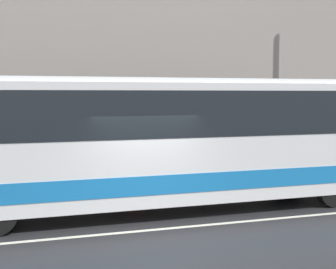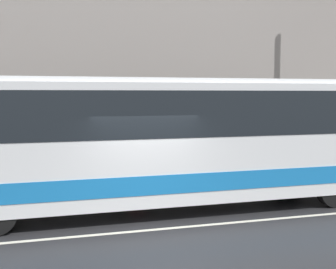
{
  "view_description": "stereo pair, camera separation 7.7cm",
  "coord_description": "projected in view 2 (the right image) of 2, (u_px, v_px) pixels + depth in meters",
  "views": [
    {
      "loc": [
        -2.73,
        -9.7,
        2.99
      ],
      "look_at": [
        0.92,
        1.74,
        1.95
      ],
      "focal_mm": 50.0,
      "sensor_mm": 36.0,
      "label": 1
    },
    {
      "loc": [
        -2.66,
        -9.73,
        2.99
      ],
      "look_at": [
        0.92,
        1.74,
        1.95
      ],
      "focal_mm": 50.0,
      "sensor_mm": 36.0,
      "label": 2
    }
  ],
  "objects": [
    {
      "name": "pedestrian_waiting",
      "position": [
        135.0,
        159.0,
        15.17
      ],
      "size": [
        0.36,
        0.36,
        1.63
      ],
      "color": "maroon",
      "rests_on": "sidewalk"
    },
    {
      "name": "lane_stripe",
      "position": [
        152.0,
        230.0,
        10.3
      ],
      "size": [
        54.0,
        0.14,
        0.01
      ],
      "color": "beige",
      "rests_on": "ground_plane"
    },
    {
      "name": "sidewalk",
      "position": [
        108.0,
        182.0,
        15.53
      ],
      "size": [
        60.0,
        3.01,
        0.14
      ],
      "color": "#A09E99",
      "rests_on": "ground_plane"
    },
    {
      "name": "building_facade",
      "position": [
        98.0,
        32.0,
        16.65
      ],
      "size": [
        60.0,
        0.35,
        10.76
      ],
      "color": "gray",
      "rests_on": "ground_plane"
    },
    {
      "name": "transit_bus",
      "position": [
        154.0,
        137.0,
        11.96
      ],
      "size": [
        12.48,
        2.58,
        3.37
      ],
      "color": "white",
      "rests_on": "ground_plane"
    },
    {
      "name": "ground_plane",
      "position": [
        152.0,
        230.0,
        10.3
      ],
      "size": [
        60.0,
        60.0,
        0.0
      ],
      "primitive_type": "plane",
      "color": "#262628"
    }
  ]
}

